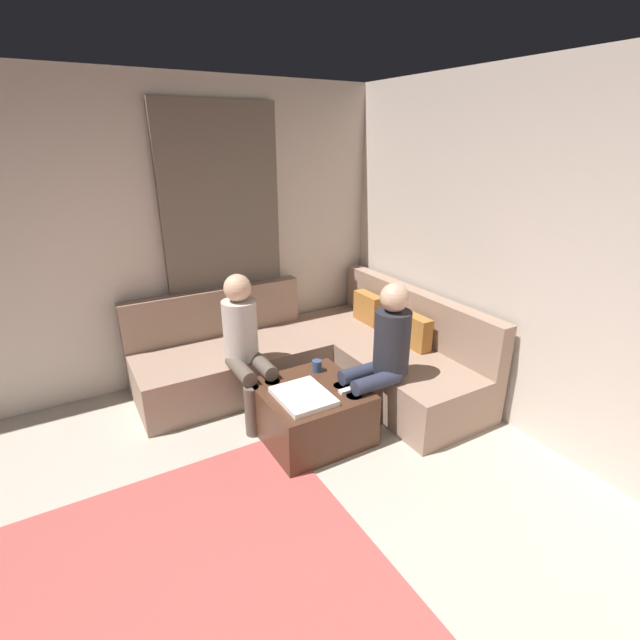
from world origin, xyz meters
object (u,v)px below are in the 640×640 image
(game_remote, at_px, (348,390))
(person_on_couch_side, at_px, (245,342))
(sectional_couch, at_px, (319,356))
(coffee_mug, at_px, (317,366))
(ottoman, at_px, (311,412))
(person_on_couch_back, at_px, (381,353))

(game_remote, distance_m, person_on_couch_side, 0.92)
(sectional_couch, distance_m, game_remote, 0.93)
(sectional_couch, height_order, coffee_mug, sectional_couch)
(ottoman, height_order, coffee_mug, coffee_mug)
(coffee_mug, bearing_deg, game_remote, 5.71)
(sectional_couch, bearing_deg, ottoman, -34.08)
(coffee_mug, height_order, game_remote, coffee_mug)
(coffee_mug, distance_m, person_on_couch_side, 0.61)
(ottoman, relative_size, person_on_couch_side, 0.63)
(sectional_couch, xyz_separation_m, person_on_couch_side, (0.15, -0.77, 0.38))
(ottoman, height_order, person_on_couch_side, person_on_couch_side)
(coffee_mug, xyz_separation_m, person_on_couch_back, (0.38, 0.35, 0.19))
(game_remote, bearing_deg, person_on_couch_side, -144.72)
(sectional_couch, distance_m, person_on_couch_side, 0.87)
(coffee_mug, relative_size, game_remote, 0.63)
(sectional_couch, relative_size, coffee_mug, 26.84)
(game_remote, xyz_separation_m, person_on_couch_back, (-0.02, 0.31, 0.23))
(sectional_couch, relative_size, ottoman, 3.36)
(sectional_couch, xyz_separation_m, person_on_couch_back, (0.86, 0.06, 0.38))
(ottoman, xyz_separation_m, coffee_mug, (-0.22, 0.18, 0.26))
(ottoman, bearing_deg, sectional_couch, 145.92)
(coffee_mug, bearing_deg, person_on_couch_side, -124.72)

